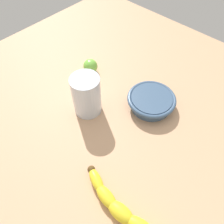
{
  "coord_description": "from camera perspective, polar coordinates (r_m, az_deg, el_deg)",
  "views": [
    {
      "loc": [
        -25.53,
        -24.84,
        57.03
      ],
      "look_at": [
        3.85,
        2.31,
        5.0
      ],
      "focal_mm": 36.44,
      "sensor_mm": 36.0,
      "label": 1
    }
  ],
  "objects": [
    {
      "name": "ceramic_bowl",
      "position": [
        0.69,
        9.82,
        2.78
      ],
      "size": [
        14.5,
        14.5,
        3.82
      ],
      "color": "#3D5675",
      "rests_on": "wooden_tabletop"
    },
    {
      "name": "smoothie_glass",
      "position": [
        0.65,
        -6.4,
        4.17
      ],
      "size": [
        8.18,
        8.18,
        12.48
      ],
      "color": "silver",
      "rests_on": "wooden_tabletop"
    },
    {
      "name": "lime_fruit",
      "position": [
        0.79,
        -5.43,
        11.4
      ],
      "size": [
        4.85,
        4.85,
        4.85
      ],
      "primitive_type": "sphere",
      "color": "#75C142",
      "rests_on": "wooden_tabletop"
    },
    {
      "name": "wooden_tabletop",
      "position": [
        0.66,
        -0.8,
        -4.89
      ],
      "size": [
        120.0,
        120.0,
        3.0
      ],
      "primitive_type": "cube",
      "color": "tan",
      "rests_on": "ground"
    },
    {
      "name": "banana",
      "position": [
        0.54,
        2.8,
        -23.19
      ],
      "size": [
        6.76,
        25.11,
        3.48
      ],
      "rotation": [
        0.0,
        0.0,
        4.76
      ],
      "color": "yellow",
      "rests_on": "wooden_tabletop"
    }
  ]
}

